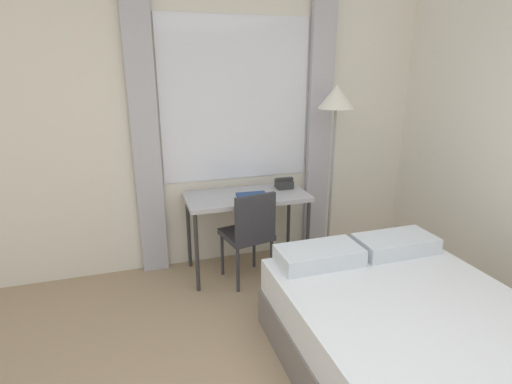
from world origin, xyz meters
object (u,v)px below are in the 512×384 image
(desk_chair, at_px, (250,231))
(book, at_px, (252,195))
(bed, at_px, (425,355))
(standing_lamp, at_px, (335,115))
(desk, at_px, (247,202))
(telephone, at_px, (284,184))

(desk_chair, bearing_deg, book, 55.31)
(bed, xyz_separation_m, standing_lamp, (0.28, 1.77, 1.20))
(standing_lamp, relative_size, book, 6.24)
(book, bearing_deg, desk_chair, -114.08)
(desk_chair, xyz_separation_m, book, (0.07, 0.16, 0.28))
(desk, xyz_separation_m, standing_lamp, (0.84, -0.05, 0.77))
(standing_lamp, height_order, book, standing_lamp)
(desk, bearing_deg, telephone, 11.96)
(bed, relative_size, telephone, 11.52)
(desk_chair, distance_m, standing_lamp, 1.33)
(standing_lamp, bearing_deg, desk, 176.78)
(desk_chair, relative_size, standing_lamp, 0.50)
(bed, distance_m, book, 1.90)
(desk_chair, xyz_separation_m, telephone, (0.45, 0.31, 0.31))
(telephone, relative_size, book, 0.63)
(desk_chair, xyz_separation_m, bed, (0.61, -1.59, -0.23))
(desk_chair, height_order, standing_lamp, standing_lamp)
(standing_lamp, height_order, telephone, standing_lamp)
(desk, height_order, desk_chair, desk_chair)
(bed, relative_size, standing_lamp, 1.15)
(telephone, bearing_deg, desk_chair, -144.90)
(desk_chair, bearing_deg, standing_lamp, 0.92)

